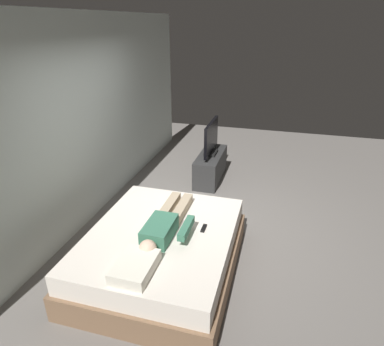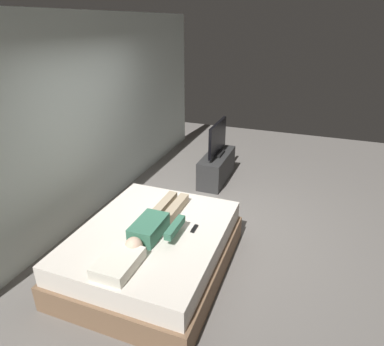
{
  "view_description": "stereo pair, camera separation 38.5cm",
  "coord_description": "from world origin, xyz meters",
  "px_view_note": "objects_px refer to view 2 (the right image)",
  "views": [
    {
      "loc": [
        -3.8,
        -0.83,
        2.67
      ],
      "look_at": [
        0.37,
        0.33,
        0.69
      ],
      "focal_mm": 31.18,
      "sensor_mm": 36.0,
      "label": 1
    },
    {
      "loc": [
        -3.68,
        -1.2,
        2.67
      ],
      "look_at": [
        0.37,
        0.33,
        0.69
      ],
      "focal_mm": 31.18,
      "sensor_mm": 36.0,
      "label": 2
    }
  ],
  "objects_px": {
    "pillow": "(118,263)",
    "remote": "(194,229)",
    "tv_stand": "(217,167)",
    "bed": "(153,250)",
    "person": "(156,223)",
    "tv": "(218,139)"
  },
  "relations": [
    {
      "from": "pillow",
      "to": "remote",
      "type": "height_order",
      "value": "pillow"
    },
    {
      "from": "tv_stand",
      "to": "bed",
      "type": "bearing_deg",
      "value": -179.83
    },
    {
      "from": "bed",
      "to": "remote",
      "type": "bearing_deg",
      "value": -67.98
    },
    {
      "from": "remote",
      "to": "bed",
      "type": "bearing_deg",
      "value": 112.02
    },
    {
      "from": "bed",
      "to": "person",
      "type": "height_order",
      "value": "person"
    },
    {
      "from": "pillow",
      "to": "remote",
      "type": "distance_m",
      "value": 0.97
    },
    {
      "from": "bed",
      "to": "pillow",
      "type": "height_order",
      "value": "pillow"
    },
    {
      "from": "person",
      "to": "tv_stand",
      "type": "height_order",
      "value": "person"
    },
    {
      "from": "remote",
      "to": "person",
      "type": "bearing_deg",
      "value": 110.47
    },
    {
      "from": "remote",
      "to": "tv_stand",
      "type": "xyz_separation_m",
      "value": [
        2.38,
        0.45,
        -0.3
      ]
    },
    {
      "from": "bed",
      "to": "tv",
      "type": "xyz_separation_m",
      "value": [
        2.56,
        0.01,
        0.52
      ]
    },
    {
      "from": "pillow",
      "to": "bed",
      "type": "bearing_deg",
      "value": 0.0
    },
    {
      "from": "bed",
      "to": "remote",
      "type": "xyz_separation_m",
      "value": [
        0.18,
        -0.44,
        0.29
      ]
    },
    {
      "from": "bed",
      "to": "pillow",
      "type": "relative_size",
      "value": 4.16
    },
    {
      "from": "tv",
      "to": "person",
      "type": "bearing_deg",
      "value": -178.92
    },
    {
      "from": "pillow",
      "to": "remote",
      "type": "xyz_separation_m",
      "value": [
        0.86,
        -0.44,
        -0.05
      ]
    },
    {
      "from": "pillow",
      "to": "person",
      "type": "distance_m",
      "value": 0.71
    },
    {
      "from": "tv",
      "to": "remote",
      "type": "bearing_deg",
      "value": -169.25
    },
    {
      "from": "remote",
      "to": "tv_stand",
      "type": "relative_size",
      "value": 0.14
    },
    {
      "from": "bed",
      "to": "pillow",
      "type": "bearing_deg",
      "value": 180.0
    },
    {
      "from": "bed",
      "to": "tv_stand",
      "type": "xyz_separation_m",
      "value": [
        2.56,
        0.01,
        -0.01
      ]
    },
    {
      "from": "bed",
      "to": "pillow",
      "type": "xyz_separation_m",
      "value": [
        -0.68,
        0.0,
        0.34
      ]
    }
  ]
}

